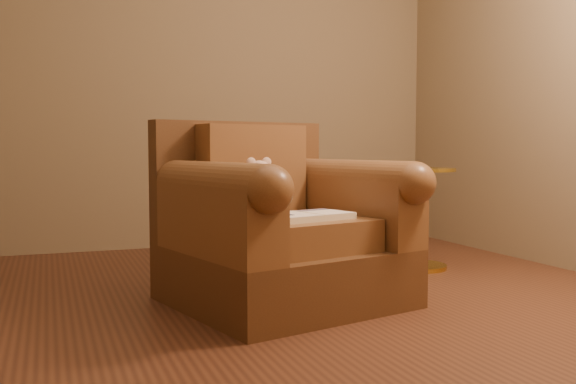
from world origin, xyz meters
name	(u,v)px	position (x,y,z in m)	size (l,w,h in m)	color
floor	(279,305)	(0.00, 0.00, 0.00)	(4.00, 4.00, 0.00)	#522E1C
armchair	(279,232)	(0.03, 0.07, 0.35)	(1.21, 1.17, 0.90)	#54341C
teddy_bear	(262,192)	(-0.04, 0.14, 0.54)	(0.21, 0.24, 0.29)	beige
guidebook	(308,216)	(0.09, -0.15, 0.45)	(0.45, 0.34, 0.03)	beige
side_table	(418,215)	(1.14, 0.57, 0.34)	(0.46, 0.46, 0.64)	gold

